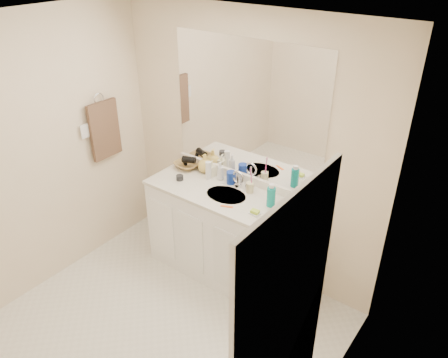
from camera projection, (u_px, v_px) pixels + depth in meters
floor at (152, 340)px, 3.51m from camera, size 2.60×2.60×0.00m
ceiling at (115, 30)px, 2.34m from camera, size 2.60×2.60×0.02m
wall_back at (246, 150)px, 3.83m from camera, size 2.60×0.02×2.40m
wall_left at (27, 163)px, 3.60m from camera, size 0.02×2.60×2.40m
wall_right at (313, 301)px, 2.24m from camera, size 0.02×2.60×2.40m
vanity_cabinet at (227, 236)px, 4.02m from camera, size 1.50×0.55×0.85m
countertop at (227, 195)px, 3.80m from camera, size 1.52×0.57×0.03m
backsplash at (244, 178)px, 3.96m from camera, size 1.52×0.03×0.08m
sink_basin at (226, 196)px, 3.79m from camera, size 0.37×0.37×0.02m
faucet at (238, 181)px, 3.88m from camera, size 0.02×0.02×0.11m
mirror at (247, 111)px, 3.65m from camera, size 1.48×0.01×1.20m
blue_mug at (231, 178)px, 3.93m from camera, size 0.09×0.09×0.12m
tan_cup at (250, 187)px, 3.80m from camera, size 0.08×0.08×0.09m
toothbrush at (251, 177)px, 3.75m from camera, size 0.01×0.03×0.18m
mouthwash_bottle at (271, 197)px, 3.59m from camera, size 0.07×0.07×0.17m
clear_pump_bottle at (295, 201)px, 3.51m from camera, size 0.08×0.08×0.19m
soap_dish at (255, 213)px, 3.52m from camera, size 0.09×0.08×0.01m
green_soap at (255, 211)px, 3.51m from camera, size 0.07×0.05×0.02m
orange_comb at (227, 206)px, 3.61m from camera, size 0.11×0.06×0.00m
dark_jar at (180, 178)px, 4.00m from camera, size 0.08×0.08×0.05m
extra_white_bottle at (208, 170)px, 4.00m from camera, size 0.07×0.07×0.17m
soap_bottle_white at (220, 171)px, 3.98m from camera, size 0.08×0.08×0.17m
soap_bottle_cream at (212, 168)px, 4.05m from camera, size 0.07×0.08×0.15m
soap_bottle_yellow at (205, 163)px, 4.11m from camera, size 0.17×0.17×0.18m
wicker_basket at (188, 165)px, 4.21m from camera, size 0.26×0.26×0.06m
hair_dryer at (189, 160)px, 4.17m from camera, size 0.14×0.11×0.06m
towel_ring at (99, 99)px, 3.96m from camera, size 0.01×0.11×0.11m
hand_towel at (105, 130)px, 4.09m from camera, size 0.04×0.32×0.55m
switch_plate at (85, 131)px, 3.94m from camera, size 0.01×0.08×0.13m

